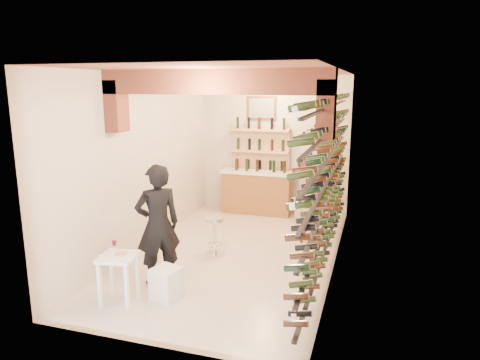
% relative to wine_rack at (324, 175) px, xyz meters
% --- Properties ---
extents(ground, '(6.00, 6.00, 0.00)m').
position_rel_wine_rack_xyz_m(ground, '(-1.53, 0.00, -1.55)').
color(ground, beige).
rests_on(ground, ground).
extents(room_shell, '(3.52, 6.02, 3.21)m').
position_rel_wine_rack_xyz_m(room_shell, '(-1.53, -0.26, 0.70)').
color(room_shell, beige).
rests_on(room_shell, ground).
extents(wine_rack, '(0.32, 5.70, 2.56)m').
position_rel_wine_rack_xyz_m(wine_rack, '(0.00, 0.00, 0.00)').
color(wine_rack, black).
rests_on(wine_rack, ground).
extents(back_counter, '(1.70, 0.62, 1.29)m').
position_rel_wine_rack_xyz_m(back_counter, '(-1.83, 2.65, -1.02)').
color(back_counter, '#9B622F').
rests_on(back_counter, ground).
extents(back_shelving, '(1.40, 0.31, 2.73)m').
position_rel_wine_rack_xyz_m(back_shelving, '(-1.83, 2.89, -0.38)').
color(back_shelving, tan).
rests_on(back_shelving, ground).
extents(tasting_table, '(0.55, 0.55, 0.85)m').
position_rel_wine_rack_xyz_m(tasting_table, '(-2.51, -2.19, -0.98)').
color(tasting_table, white).
rests_on(tasting_table, ground).
extents(white_stool, '(0.44, 0.44, 0.46)m').
position_rel_wine_rack_xyz_m(white_stool, '(-1.94, -1.89, -1.32)').
color(white_stool, white).
rests_on(white_stool, ground).
extents(person, '(0.80, 0.79, 1.86)m').
position_rel_wine_rack_xyz_m(person, '(-2.27, -1.46, -0.62)').
color(person, black).
rests_on(person, ground).
extents(chrome_barstool, '(0.36, 0.36, 0.69)m').
position_rel_wine_rack_xyz_m(chrome_barstool, '(-1.87, -0.15, -1.15)').
color(chrome_barstool, silver).
rests_on(chrome_barstool, ground).
extents(crate_lower, '(0.51, 0.44, 0.26)m').
position_rel_wine_rack_xyz_m(crate_lower, '(-0.53, 1.70, -1.42)').
color(crate_lower, tan).
rests_on(crate_lower, ground).
extents(crate_upper, '(0.44, 0.32, 0.24)m').
position_rel_wine_rack_xyz_m(crate_upper, '(-0.53, 1.70, -1.17)').
color(crate_upper, tan).
rests_on(crate_upper, crate_lower).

